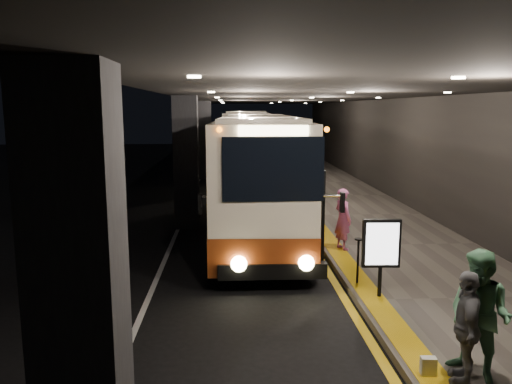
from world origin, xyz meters
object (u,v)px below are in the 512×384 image
object	(u,v)px
bag_polka	(482,329)
coach_main	(258,178)
coach_second	(249,144)
passenger_waiting_green	(480,316)
passenger_waiting_grey	(466,327)
bag_plain	(428,366)
stanchion_post	(358,261)
info_sign	(381,245)
passenger_boarding	(343,219)

from	to	relation	value
bag_polka	coach_main	bearing A→B (deg)	111.53
coach_second	passenger_waiting_green	world-z (taller)	coach_second
coach_second	passenger_waiting_grey	world-z (taller)	coach_second
bag_plain	stanchion_post	distance (m)	3.89
coach_main	bag_polka	world-z (taller)	coach_main
coach_second	info_sign	distance (m)	21.92
bag_polka	bag_plain	bearing A→B (deg)	-141.96
bag_polka	stanchion_post	world-z (taller)	stanchion_post
passenger_waiting_green	stanchion_post	distance (m)	4.05
coach_main	passenger_waiting_green	world-z (taller)	coach_main
bag_polka	stanchion_post	xyz separation A→B (m)	(-1.39, 2.83, 0.31)
coach_second	info_sign	bearing A→B (deg)	-81.75
info_sign	passenger_boarding	bearing A→B (deg)	91.64
bag_polka	passenger_boarding	bearing A→B (deg)	101.34
coach_main	bag_polka	bearing A→B (deg)	-66.66
bag_polka	coach_second	bearing A→B (deg)	97.15
passenger_waiting_green	passenger_waiting_grey	world-z (taller)	passenger_waiting_green
bag_plain	info_sign	world-z (taller)	info_sign
passenger_waiting_grey	bag_polka	bearing A→B (deg)	162.72
coach_main	passenger_waiting_grey	distance (m)	9.90
passenger_boarding	passenger_waiting_grey	size ratio (longest dim) A/B	1.04
passenger_waiting_green	bag_polka	bearing A→B (deg)	116.05
coach_main	bag_plain	xyz separation A→B (m)	(1.96, -9.39, -1.46)
bag_polka	stanchion_post	distance (m)	3.16
coach_main	stanchion_post	world-z (taller)	coach_main
info_sign	stanchion_post	xyz separation A→B (m)	(-0.25, 0.82, -0.60)
passenger_waiting_grey	bag_plain	distance (m)	0.82
passenger_waiting_green	bag_plain	size ratio (longest dim) A/B	6.88
passenger_waiting_green	passenger_boarding	bearing A→B (deg)	150.53
coach_second	stanchion_post	world-z (taller)	coach_second
passenger_waiting_grey	bag_plain	xyz separation A→B (m)	(-0.43, 0.18, -0.68)
passenger_waiting_grey	info_sign	xyz separation A→B (m)	(-0.23, 3.23, 0.28)
coach_main	bag_polka	distance (m)	9.08
bag_plain	passenger_waiting_grey	bearing A→B (deg)	-22.95
passenger_boarding	info_sign	distance (m)	3.56
passenger_waiting_green	info_sign	distance (m)	3.18
bag_plain	info_sign	size ratio (longest dim) A/B	0.17
stanchion_post	passenger_boarding	bearing A→B (deg)	84.27
passenger_boarding	passenger_waiting_green	distance (m)	6.71
coach_main	bag_plain	distance (m)	9.71
bag_polka	stanchion_post	bearing A→B (deg)	116.15
coach_second	stanchion_post	bearing A→B (deg)	-82.23
passenger_boarding	stanchion_post	size ratio (longest dim) A/B	1.68
bag_plain	stanchion_post	bearing A→B (deg)	90.74
bag_plain	info_sign	distance (m)	3.21
coach_second	passenger_waiting_green	distance (m)	25.10
bag_plain	info_sign	bearing A→B (deg)	86.25
passenger_boarding	bag_plain	bearing A→B (deg)	155.22
bag_plain	bag_polka	bearing A→B (deg)	38.04
bag_plain	info_sign	xyz separation A→B (m)	(0.20, 3.05, 0.96)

